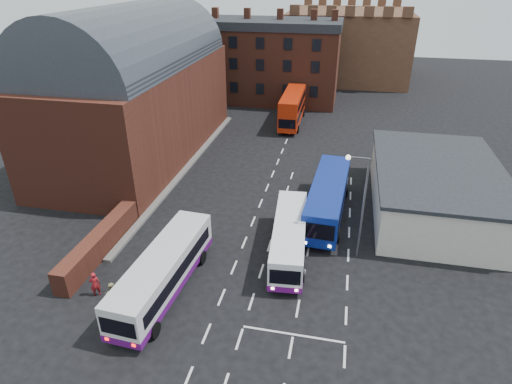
% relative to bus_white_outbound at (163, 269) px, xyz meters
% --- Properties ---
extents(ground, '(180.00, 180.00, 0.00)m').
position_rel_bus_white_outbound_xyz_m(ground, '(3.81, 0.92, -1.74)').
color(ground, black).
extents(railway_station, '(12.00, 28.00, 16.00)m').
position_rel_bus_white_outbound_xyz_m(railway_station, '(-11.69, 21.92, 5.90)').
color(railway_station, '#602B1E').
rests_on(railway_station, ground).
extents(forecourt_wall, '(1.20, 10.00, 1.80)m').
position_rel_bus_white_outbound_xyz_m(forecourt_wall, '(-6.39, 2.92, -0.84)').
color(forecourt_wall, '#602B1E').
rests_on(forecourt_wall, ground).
extents(cream_building, '(10.40, 16.40, 4.25)m').
position_rel_bus_white_outbound_xyz_m(cream_building, '(18.81, 14.92, 0.42)').
color(cream_building, beige).
rests_on(cream_building, ground).
extents(brick_terrace, '(22.00, 10.00, 11.00)m').
position_rel_bus_white_outbound_xyz_m(brick_terrace, '(-2.19, 46.92, 3.76)').
color(brick_terrace, brown).
rests_on(brick_terrace, ground).
extents(castle_keep, '(22.00, 22.00, 12.00)m').
position_rel_bus_white_outbound_xyz_m(castle_keep, '(9.81, 66.92, 4.26)').
color(castle_keep, brown).
rests_on(castle_keep, ground).
extents(bus_white_outbound, '(3.25, 10.94, 2.95)m').
position_rel_bus_white_outbound_xyz_m(bus_white_outbound, '(0.00, 0.00, 0.00)').
color(bus_white_outbound, silver).
rests_on(bus_white_outbound, ground).
extents(bus_white_inbound, '(3.14, 10.06, 2.70)m').
position_rel_bus_white_outbound_xyz_m(bus_white_inbound, '(7.40, 5.82, -0.15)').
color(bus_white_inbound, white).
rests_on(bus_white_inbound, ground).
extents(bus_blue, '(3.47, 11.87, 3.20)m').
position_rel_bus_white_outbound_xyz_m(bus_blue, '(9.81, 12.00, 0.15)').
color(bus_blue, navy).
rests_on(bus_blue, ground).
extents(bus_red_double, '(2.78, 10.70, 4.27)m').
position_rel_bus_white_outbound_xyz_m(bus_red_double, '(3.56, 35.70, 0.53)').
color(bus_red_double, red).
rests_on(bus_red_double, ground).
extents(street_lamp, '(1.64, 0.36, 8.04)m').
position_rel_bus_white_outbound_xyz_m(street_lamp, '(12.13, 6.50, 3.11)').
color(street_lamp, slate).
rests_on(street_lamp, ground).
extents(pedestrian_red, '(0.78, 0.68, 1.80)m').
position_rel_bus_white_outbound_xyz_m(pedestrian_red, '(-4.25, -1.36, -0.84)').
color(pedestrian_red, '#A41A20').
rests_on(pedestrian_red, ground).
extents(pedestrian_beige, '(0.94, 0.78, 1.74)m').
position_rel_bus_white_outbound_xyz_m(pedestrian_beige, '(-2.70, -1.99, -0.87)').
color(pedestrian_beige, tan).
rests_on(pedestrian_beige, ground).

